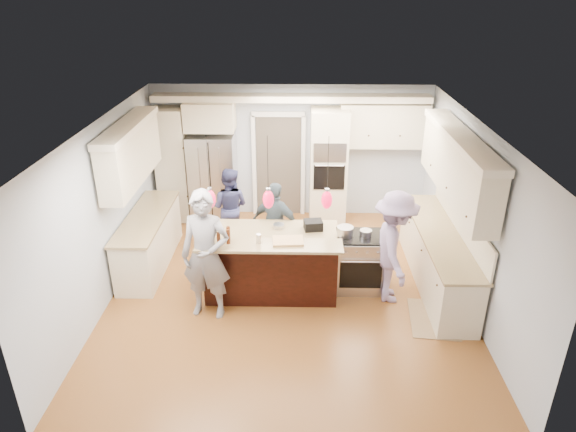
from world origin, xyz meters
name	(u,v)px	position (x,y,z in m)	size (l,w,h in m)	color
ground_plane	(288,290)	(0.00, 0.00, 0.00)	(6.00, 6.00, 0.00)	#9E642B
room_shell	(287,185)	(0.00, 0.00, 1.82)	(5.54, 6.04, 2.72)	#B2BCC6
refrigerator	(213,178)	(-1.55, 2.64, 0.90)	(0.90, 0.70, 1.80)	#B7B7BC
oven_column	(328,167)	(0.75, 2.67, 1.15)	(0.72, 0.69, 2.30)	beige
back_upper_cabinets	(253,140)	(-0.75, 2.76, 1.67)	(5.30, 0.61, 2.54)	beige
right_counter_run	(444,224)	(2.44, 0.30, 1.06)	(0.64, 3.10, 2.51)	beige
left_cabinets	(142,208)	(-2.44, 0.80, 1.06)	(0.64, 2.30, 2.51)	beige
kitchen_island	(272,261)	(-0.25, 0.07, 0.49)	(2.10, 1.46, 1.12)	black
island_range	(361,261)	(1.16, 0.15, 0.46)	(0.82, 0.71, 0.92)	#B7B7BC
pendant_lights	(268,199)	(-0.25, -0.51, 1.80)	(1.75, 0.15, 1.03)	black
person_bar_end	(206,255)	(-1.14, -0.63, 0.98)	(0.71, 0.47, 1.96)	gray
person_far_left	(230,207)	(-1.10, 1.60, 0.74)	(0.72, 0.56, 1.48)	navy
person_far_right	(276,225)	(-0.22, 0.85, 0.75)	(0.88, 0.37, 1.50)	#475863
person_range_side	(394,247)	(1.60, -0.17, 0.89)	(1.15, 0.66, 1.77)	#917DA9
floor_rug	(433,319)	(2.16, -0.72, 0.01)	(0.67, 0.97, 0.01)	#9A7854
water_bottle	(204,233)	(-1.16, -0.53, 1.28)	(0.07, 0.07, 0.32)	silver
beer_bottle_a	(228,237)	(-0.83, -0.53, 1.23)	(0.06, 0.06, 0.22)	#4B200D
beer_bottle_b	(219,240)	(-0.95, -0.62, 1.23)	(0.05, 0.05, 0.22)	#4B200D
beer_bottle_c	(228,234)	(-0.84, -0.44, 1.23)	(0.05, 0.05, 0.22)	#4B200D
drink_can	(259,239)	(-0.40, -0.50, 1.19)	(0.07, 0.07, 0.14)	#B7B7BC
cutting_board	(288,241)	(0.02, -0.47, 1.14)	(0.44, 0.31, 0.03)	tan
pot_large	(345,231)	(0.89, 0.15, 0.99)	(0.25, 0.25, 0.15)	#B7B7BC
pot_small	(366,233)	(1.21, 0.15, 0.97)	(0.19, 0.19, 0.09)	#B7B7BC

